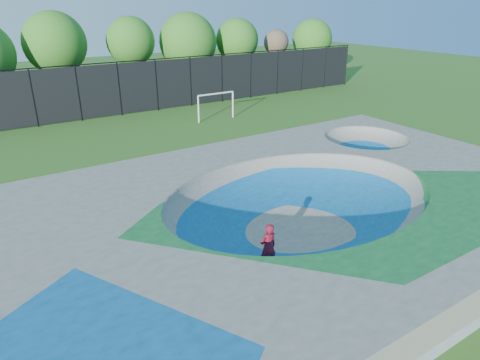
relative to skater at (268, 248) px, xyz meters
name	(u,v)px	position (x,y,z in m)	size (l,w,h in m)	color
ground	(300,226)	(2.81, 1.68, -0.84)	(120.00, 120.00, 0.00)	#2D5918
skate_deck	(301,209)	(2.81, 1.68, -0.09)	(22.00, 14.00, 1.50)	gray
skater	(268,248)	(0.00, 0.00, 0.00)	(0.61, 0.40, 1.68)	red
skateboard	(267,269)	(0.00, 0.00, -0.82)	(0.78, 0.22, 0.05)	black
soccer_goal	(216,101)	(8.23, 17.53, 0.54)	(3.03, 0.12, 2.00)	silver
fence	(119,88)	(2.81, 22.68, 1.25)	(48.09, 0.09, 4.04)	black
treeline	(20,49)	(-2.82, 27.59, 4.01)	(52.62, 6.73, 8.39)	#492F24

